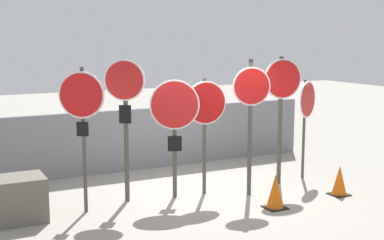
{
  "coord_description": "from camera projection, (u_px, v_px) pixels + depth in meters",
  "views": [
    {
      "loc": [
        -4.71,
        -8.62,
        2.97
      ],
      "look_at": [
        -0.37,
        0.0,
        1.46
      ],
      "focal_mm": 50.0,
      "sensor_mm": 36.0,
      "label": 1
    }
  ],
  "objects": [
    {
      "name": "stop_sign_2",
      "position": [
        175.0,
        116.0,
        9.7
      ],
      "size": [
        0.85,
        0.37,
        2.2
      ],
      "rotation": [
        0.0,
        0.0,
        -0.39
      ],
      "color": "#474238",
      "rests_on": "ground"
    },
    {
      "name": "traffic_cone_0",
      "position": [
        339.0,
        181.0,
        10.08
      ],
      "size": [
        0.34,
        0.34,
        0.57
      ],
      "color": "black",
      "rests_on": "ground"
    },
    {
      "name": "storage_crate",
      "position": [
        14.0,
        200.0,
        8.62
      ],
      "size": [
        0.98,
        0.71,
        0.73
      ],
      "color": "#605B51",
      "rests_on": "ground"
    },
    {
      "name": "stop_sign_1",
      "position": [
        125.0,
        104.0,
        9.45
      ],
      "size": [
        0.64,
        0.4,
        2.58
      ],
      "rotation": [
        0.0,
        0.0,
        -0.54
      ],
      "color": "#474238",
      "rests_on": "ground"
    },
    {
      "name": "stop_sign_3",
      "position": [
        206.0,
        112.0,
        9.93
      ],
      "size": [
        0.82,
        0.16,
        2.22
      ],
      "rotation": [
        0.0,
        0.0,
        -0.09
      ],
      "color": "#474238",
      "rests_on": "ground"
    },
    {
      "name": "stop_sign_0",
      "position": [
        82.0,
        108.0,
        8.82
      ],
      "size": [
        0.66,
        0.45,
        2.48
      ],
      "rotation": [
        0.0,
        0.0,
        -0.59
      ],
      "color": "#474238",
      "rests_on": "ground"
    },
    {
      "name": "traffic_cone_1",
      "position": [
        275.0,
        191.0,
        9.29
      ],
      "size": [
        0.36,
        0.36,
        0.61
      ],
      "color": "black",
      "rests_on": "ground"
    },
    {
      "name": "stop_sign_6",
      "position": [
        307.0,
        106.0,
        11.08
      ],
      "size": [
        0.67,
        0.4,
        2.09
      ],
      "rotation": [
        0.0,
        0.0,
        0.52
      ],
      "color": "#474238",
      "rests_on": "ground"
    },
    {
      "name": "ground_plane",
      "position": [
        210.0,
        194.0,
        10.15
      ],
      "size": [
        40.0,
        40.0,
        0.0
      ],
      "primitive_type": "plane",
      "color": "gray"
    },
    {
      "name": "stop_sign_5",
      "position": [
        282.0,
        97.0,
        10.61
      ],
      "size": [
        0.79,
        0.2,
        2.58
      ],
      "rotation": [
        0.0,
        0.0,
        -0.17
      ],
      "color": "#474238",
      "rests_on": "ground"
    },
    {
      "name": "fence_back",
      "position": [
        159.0,
        137.0,
        12.2
      ],
      "size": [
        7.59,
        0.12,
        1.38
      ],
      "color": "slate",
      "rests_on": "ground"
    },
    {
      "name": "stop_sign_4",
      "position": [
        251.0,
        105.0,
        9.84
      ],
      "size": [
        0.69,
        0.24,
        2.57
      ],
      "rotation": [
        0.0,
        0.0,
        -0.3
      ],
      "color": "#474238",
      "rests_on": "ground"
    }
  ]
}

